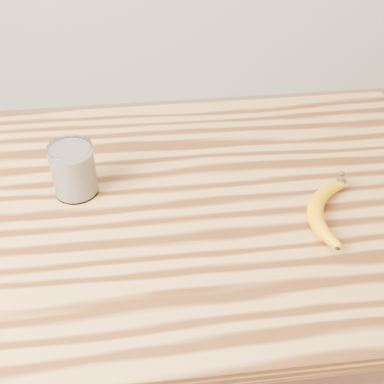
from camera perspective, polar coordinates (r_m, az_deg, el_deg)
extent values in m
cube|color=#B78445|center=(1.11, -1.57, -1.90)|extent=(1.20, 0.80, 0.04)
cylinder|color=brown|center=(1.78, 15.24, -4.21)|extent=(0.06, 0.06, 0.86)
cylinder|color=white|center=(1.12, -12.54, 2.32)|extent=(0.09, 0.09, 0.11)
torus|color=white|center=(1.09, -12.95, 4.66)|extent=(0.09, 0.09, 0.00)
cylinder|color=beige|center=(1.12, -12.51, 2.11)|extent=(0.08, 0.08, 0.10)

